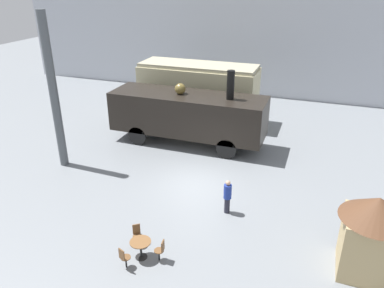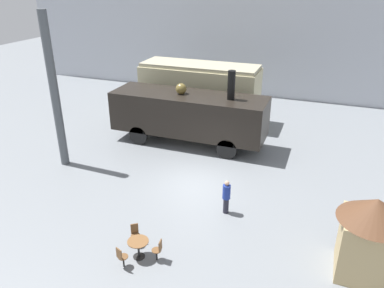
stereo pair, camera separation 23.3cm
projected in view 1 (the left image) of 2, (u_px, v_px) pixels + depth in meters
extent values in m
plane|color=gray|center=(197.00, 183.00, 18.58)|extent=(80.00, 80.00, 0.00)
cube|color=#B2B7C1|center=(260.00, 41.00, 30.05)|extent=(44.00, 0.15, 9.00)
cube|color=beige|center=(198.00, 89.00, 25.81)|extent=(8.06, 2.77, 3.00)
cube|color=tan|center=(198.00, 66.00, 25.14)|extent=(7.90, 2.55, 0.24)
cylinder|color=black|center=(226.00, 122.00, 24.62)|extent=(1.10, 0.12, 1.10)
cylinder|color=black|center=(236.00, 110.00, 26.90)|extent=(1.10, 0.12, 1.10)
cylinder|color=black|center=(159.00, 114.00, 26.11)|extent=(1.10, 0.12, 1.10)
cylinder|color=black|center=(174.00, 103.00, 28.38)|extent=(1.10, 0.12, 1.10)
cube|color=black|center=(188.00, 113.00, 22.22)|extent=(9.21, 2.76, 2.31)
cylinder|color=black|center=(231.00, 85.00, 20.62)|extent=(0.42, 0.42, 1.62)
sphere|color=brown|center=(180.00, 89.00, 21.75)|extent=(0.64, 0.64, 0.64)
cylinder|color=black|center=(226.00, 149.00, 20.79)|extent=(1.15, 0.12, 1.15)
cylinder|color=black|center=(237.00, 132.00, 23.05)|extent=(1.15, 0.12, 1.15)
cylinder|color=black|center=(137.00, 136.00, 22.49)|extent=(1.15, 0.12, 1.15)
cylinder|color=black|center=(156.00, 121.00, 24.75)|extent=(1.15, 0.12, 1.15)
cylinder|color=black|center=(141.00, 257.00, 13.71)|extent=(0.44, 0.44, 0.02)
cylinder|color=black|center=(141.00, 250.00, 13.56)|extent=(0.08, 0.08, 0.67)
cylinder|color=brown|center=(140.00, 242.00, 13.42)|extent=(0.78, 0.78, 0.03)
cylinder|color=black|center=(126.00, 262.00, 13.16)|extent=(0.06, 0.06, 0.42)
cylinder|color=brown|center=(126.00, 257.00, 13.07)|extent=(0.36, 0.36, 0.03)
cube|color=brown|center=(122.00, 255.00, 12.87)|extent=(0.28, 0.15, 0.42)
cylinder|color=black|center=(159.00, 255.00, 13.49)|extent=(0.06, 0.06, 0.42)
cylinder|color=brown|center=(159.00, 251.00, 13.39)|extent=(0.36, 0.36, 0.03)
cube|color=brown|center=(163.00, 246.00, 13.27)|extent=(0.08, 0.29, 0.42)
cylinder|color=black|center=(138.00, 241.00, 14.22)|extent=(0.06, 0.06, 0.42)
cylinder|color=brown|center=(137.00, 236.00, 14.13)|extent=(0.36, 0.36, 0.03)
cube|color=brown|center=(136.00, 229.00, 14.17)|extent=(0.25, 0.21, 0.42)
cylinder|color=#262633|center=(227.00, 205.00, 16.15)|extent=(0.24, 0.24, 0.72)
cylinder|color=navy|center=(228.00, 192.00, 15.87)|extent=(0.34, 0.34, 0.64)
sphere|color=tan|center=(228.00, 183.00, 15.69)|extent=(0.21, 0.21, 0.21)
cube|color=tan|center=(369.00, 245.00, 12.64)|extent=(1.80, 1.80, 2.20)
cone|color=brown|center=(378.00, 208.00, 12.02)|extent=(2.34, 2.34, 0.80)
cylinder|color=#4C5156|center=(54.00, 93.00, 18.76)|extent=(0.44, 0.44, 8.00)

